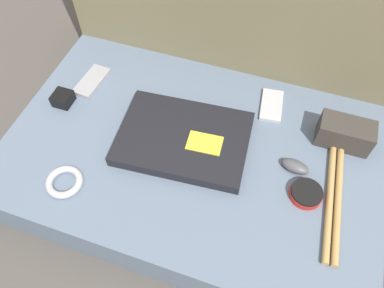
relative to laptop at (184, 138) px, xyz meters
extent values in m
plane|color=#4C4742|center=(0.03, -0.01, -0.15)|extent=(8.00, 8.00, 0.00)
cube|color=slate|center=(0.03, -0.01, -0.08)|extent=(1.00, 0.64, 0.13)
cube|color=#756B4C|center=(0.03, 0.41, 0.14)|extent=(1.00, 0.20, 0.58)
cube|color=black|center=(0.00, 0.00, 0.00)|extent=(0.36, 0.27, 0.03)
cube|color=yellow|center=(0.06, -0.01, 0.02)|extent=(0.09, 0.07, 0.00)
ellipsoid|color=#4C4C51|center=(0.30, 0.01, 0.00)|extent=(0.08, 0.05, 0.03)
cylinder|color=red|center=(0.34, -0.06, -0.01)|extent=(0.08, 0.08, 0.02)
cylinder|color=black|center=(0.34, -0.06, 0.00)|extent=(0.08, 0.08, 0.01)
cube|color=#B7B7BC|center=(0.20, 0.20, -0.01)|extent=(0.07, 0.12, 0.01)
cube|color=#99999E|center=(-0.34, 0.12, -0.01)|extent=(0.07, 0.13, 0.01)
cube|color=#38332D|center=(0.40, 0.14, 0.02)|extent=(0.14, 0.07, 0.07)
cube|color=black|center=(-0.38, 0.02, 0.00)|extent=(0.05, 0.05, 0.03)
torus|color=#B2B2B7|center=(-0.24, -0.22, -0.01)|extent=(0.09, 0.09, 0.02)
cylinder|color=tan|center=(0.39, -0.03, -0.01)|extent=(0.04, 0.37, 0.02)
cylinder|color=tan|center=(0.41, -0.02, -0.01)|extent=(0.04, 0.37, 0.02)
camera|label=1|loc=(0.21, -0.54, 0.81)|focal=35.00mm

